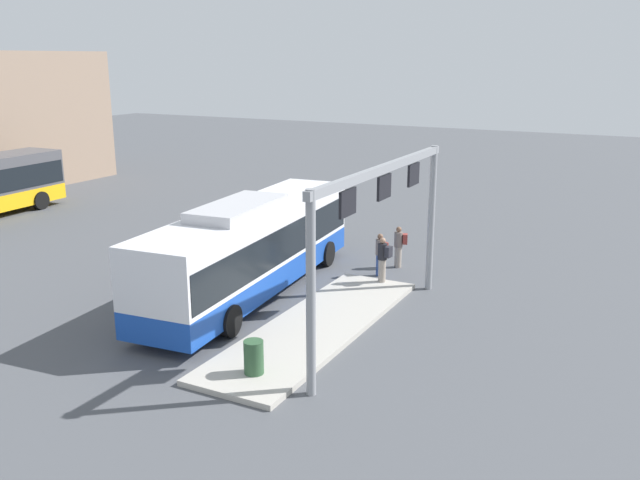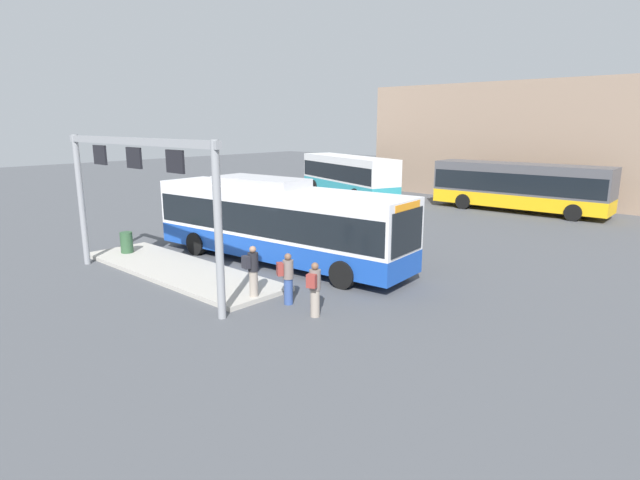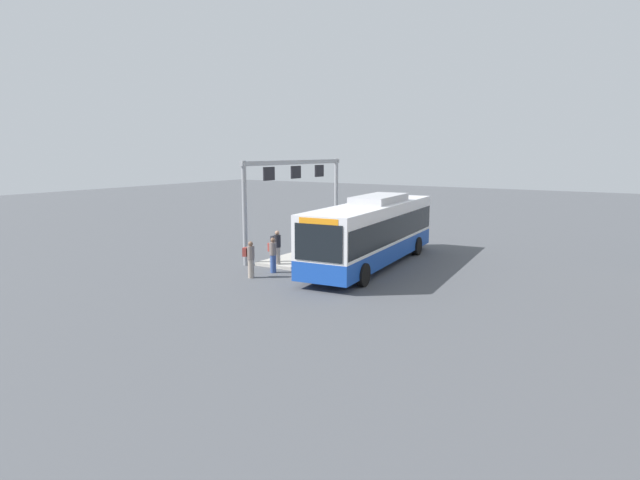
{
  "view_description": "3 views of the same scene",
  "coord_description": "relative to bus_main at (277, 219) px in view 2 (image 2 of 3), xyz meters",
  "views": [
    {
      "loc": [
        -19.04,
        -12.64,
        8.11
      ],
      "look_at": [
        3.0,
        -1.12,
        1.38
      ],
      "focal_mm": 37.89,
      "sensor_mm": 36.0,
      "label": 1
    },
    {
      "loc": [
        15.11,
        -14.09,
        5.66
      ],
      "look_at": [
        3.15,
        -0.88,
        1.58
      ],
      "focal_mm": 28.93,
      "sensor_mm": 36.0,
      "label": 2
    },
    {
      "loc": [
        23.51,
        11.64,
        5.65
      ],
      "look_at": [
        1.96,
        -1.85,
        1.4
      ],
      "focal_mm": 29.86,
      "sensor_mm": 36.0,
      "label": 3
    }
  ],
  "objects": [
    {
      "name": "ground_plane",
      "position": [
        0.01,
        0.0,
        -1.81
      ],
      "size": [
        120.0,
        120.0,
        0.0
      ],
      "primitive_type": "plane",
      "color": "#4C4F54"
    },
    {
      "name": "platform_curb",
      "position": [
        -1.84,
        -3.55,
        -1.73
      ],
      "size": [
        10.0,
        2.8,
        0.16
      ],
      "primitive_type": "cube",
      "color": "#B2ADA3",
      "rests_on": "ground"
    },
    {
      "name": "bus_main",
      "position": [
        0.0,
        0.0,
        0.0
      ],
      "size": [
        11.97,
        3.54,
        3.46
      ],
      "rotation": [
        0.0,
        0.0,
        0.09
      ],
      "color": "#1947AD",
      "rests_on": "ground"
    },
    {
      "name": "bus_background_left",
      "position": [
        2.49,
        19.0,
        -0.03
      ],
      "size": [
        10.94,
        3.01,
        3.1
      ],
      "rotation": [
        0.0,
        0.0,
        0.04
      ],
      "color": "#EAAD14",
      "rests_on": "ground"
    },
    {
      "name": "station_building",
      "position": [
        2.62,
        26.53,
        2.45
      ],
      "size": [
        28.19,
        8.0,
        8.52
      ],
      "primitive_type": "cube",
      "color": "gray",
      "rests_on": "ground"
    },
    {
      "name": "person_boarding",
      "position": [
        5.3,
        -3.48,
        -0.92
      ],
      "size": [
        0.47,
        0.59,
        1.67
      ],
      "rotation": [
        0.0,
        0.0,
        1.92
      ],
      "color": "gray",
      "rests_on": "ground"
    },
    {
      "name": "person_waiting_near",
      "position": [
        3.91,
        -3.25,
        -0.92
      ],
      "size": [
        0.54,
        0.61,
        1.67
      ],
      "rotation": [
        0.0,
        0.0,
        1.02
      ],
      "color": "#334C8C",
      "rests_on": "ground"
    },
    {
      "name": "bus_background_right",
      "position": [
        -10.31,
        17.3,
        -0.03
      ],
      "size": [
        10.66,
        5.87,
        3.1
      ],
      "rotation": [
        0.0,
        0.0,
        2.8
      ],
      "color": "teal",
      "rests_on": "ground"
    },
    {
      "name": "trash_bin",
      "position": [
        -5.57,
        -3.67,
        -1.2
      ],
      "size": [
        0.52,
        0.52,
        0.9
      ],
      "primitive_type": "cylinder",
      "color": "#2D5133",
      "rests_on": "platform_curb"
    },
    {
      "name": "person_waiting_mid",
      "position": [
        2.87,
        -3.78,
        -0.76
      ],
      "size": [
        0.39,
        0.56,
        1.67
      ],
      "rotation": [
        0.0,
        0.0,
        1.41
      ],
      "color": "gray",
      "rests_on": "platform_curb"
    },
    {
      "name": "platform_sign_gantry",
      "position": [
        -1.14,
        -5.39,
        1.94
      ],
      "size": [
        9.36,
        0.24,
        5.2
      ],
      "color": "gray",
      "rests_on": "ground"
    }
  ]
}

